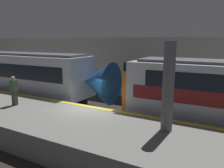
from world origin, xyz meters
TOP-DOWN VIEW (x-y plane):
  - ground_plane at (0.00, 0.00)m, footprint 120.00×120.00m
  - platform at (0.00, -2.18)m, footprint 40.00×4.36m
  - station_rear_barrier at (0.00, 6.85)m, footprint 50.00×0.15m
  - support_pillar_near at (4.59, -1.33)m, footprint 0.46×0.46m
  - train_modern at (-8.77, 2.20)m, footprint 17.31×2.98m
  - person_waiting at (-3.91, -1.92)m, footprint 0.38×0.24m

SIDE VIEW (x-z plane):
  - ground_plane at x=0.00m, z-range 0.00..0.00m
  - platform at x=0.00m, z-range 0.00..1.15m
  - train_modern at x=-8.77m, z-range 0.06..3.86m
  - person_waiting at x=-3.91m, z-range 1.19..2.85m
  - station_rear_barrier at x=0.00m, z-range 0.00..5.00m
  - support_pillar_near at x=4.59m, z-range 1.14..4.73m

